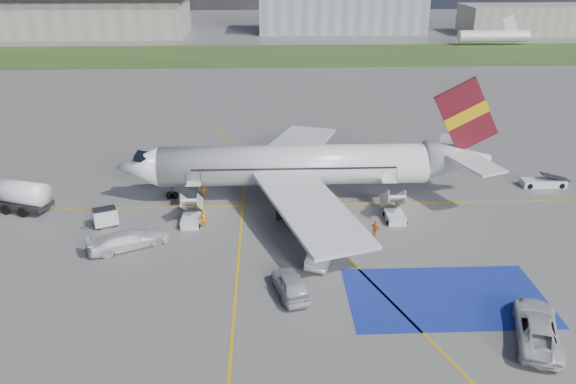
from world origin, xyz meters
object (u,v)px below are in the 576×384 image
(airliner, at_px, (309,165))
(car_silver_b, at_px, (322,252))
(belt_loader, at_px, (544,183))
(van_white_a, at_px, (538,324))
(fuel_tanker, at_px, (7,197))
(car_silver_a, at_px, (290,284))
(gpu_cart, at_px, (105,218))
(van_white_b, at_px, (128,237))

(airliner, distance_m, car_silver_b, 12.90)
(belt_loader, xyz_separation_m, van_white_a, (-11.90, -24.42, 0.66))
(airliner, height_order, van_white_a, airliner)
(fuel_tanker, relative_size, car_silver_b, 1.92)
(belt_loader, distance_m, car_silver_a, 33.19)
(car_silver_a, bearing_deg, van_white_a, 146.34)
(fuel_tanker, bearing_deg, airliner, 22.75)
(fuel_tanker, relative_size, belt_loader, 1.88)
(van_white_a, bearing_deg, gpu_cart, -9.29)
(fuel_tanker, relative_size, van_white_a, 1.67)
(airliner, height_order, van_white_b, airliner)
(van_white_a, relative_size, van_white_b, 1.09)
(gpu_cart, distance_m, van_white_b, 5.08)
(belt_loader, distance_m, car_silver_b, 28.52)
(belt_loader, bearing_deg, van_white_b, -163.37)
(car_silver_a, xyz_separation_m, van_white_a, (15.41, -5.57, 0.20))
(car_silver_b, distance_m, van_white_b, 16.01)
(gpu_cart, relative_size, car_silver_a, 0.49)
(belt_loader, bearing_deg, car_silver_a, -144.68)
(van_white_b, bearing_deg, car_silver_a, -145.97)
(fuel_tanker, distance_m, car_silver_b, 30.82)
(belt_loader, relative_size, car_silver_b, 1.02)
(fuel_tanker, xyz_separation_m, belt_loader, (53.45, 3.41, -0.91))
(airliner, height_order, car_silver_b, airliner)
(airliner, relative_size, van_white_a, 6.77)
(gpu_cart, height_order, car_silver_a, gpu_cart)
(van_white_a, height_order, van_white_b, van_white_a)
(gpu_cart, xyz_separation_m, van_white_b, (2.92, -4.15, 0.21))
(car_silver_b, xyz_separation_m, van_white_b, (-15.76, 2.81, 0.20))
(gpu_cart, bearing_deg, van_white_a, -52.41)
(gpu_cart, bearing_deg, car_silver_a, -59.56)
(fuel_tanker, xyz_separation_m, van_white_a, (41.56, -21.02, -0.25))
(car_silver_a, bearing_deg, fuel_tanker, -44.36)
(gpu_cart, distance_m, belt_loader, 43.95)
(van_white_a, distance_m, van_white_b, 31.28)
(belt_loader, relative_size, car_silver_a, 1.00)
(fuel_tanker, xyz_separation_m, car_silver_b, (28.81, -10.94, -0.49))
(fuel_tanker, height_order, car_silver_b, fuel_tanker)
(van_white_a, xyz_separation_m, van_white_b, (-28.50, 12.89, -0.04))
(fuel_tanker, height_order, gpu_cart, fuel_tanker)
(gpu_cart, relative_size, car_silver_b, 0.50)
(gpu_cart, bearing_deg, car_silver_b, -44.39)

